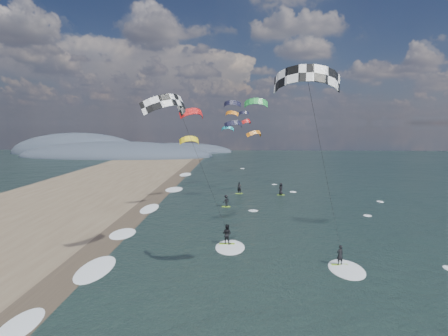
{
  "coord_description": "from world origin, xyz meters",
  "views": [
    {
      "loc": [
        0.24,
        -20.68,
        10.94
      ],
      "look_at": [
        -1.0,
        12.0,
        7.0
      ],
      "focal_mm": 30.0,
      "sensor_mm": 36.0,
      "label": 1
    }
  ],
  "objects": [
    {
      "name": "shoreline_surf",
      "position": [
        -10.8,
        14.75,
        0.0
      ],
      "size": [
        2.4,
        79.4,
        0.11
      ],
      "color": "white",
      "rests_on": "ground"
    },
    {
      "name": "coastal_hills",
      "position": [
        -44.84,
        107.86,
        0.0
      ],
      "size": [
        80.0,
        41.0,
        15.0
      ],
      "color": "#3D4756",
      "rests_on": "ground"
    },
    {
      "name": "ground",
      "position": [
        0.0,
        0.0,
        0.0
      ],
      "size": [
        260.0,
        260.0,
        0.0
      ],
      "primitive_type": "plane",
      "color": "black",
      "rests_on": "ground"
    },
    {
      "name": "wet_sand_strip",
      "position": [
        -12.0,
        10.0,
        0.0
      ],
      "size": [
        3.0,
        240.0,
        0.0
      ],
      "primitive_type": "cube",
      "color": "#382D23",
      "rests_on": "ground"
    },
    {
      "name": "kitesurfer_near_a",
      "position": [
        5.05,
        2.62,
        10.87
      ],
      "size": [
        7.63,
        8.53,
        14.84
      ],
      "color": "#89CA23",
      "rests_on": "ground"
    },
    {
      "name": "bg_kite_field",
      "position": [
        -0.2,
        55.36,
        11.66
      ],
      "size": [
        14.37,
        69.64,
        7.08
      ],
      "color": "teal",
      "rests_on": "ground"
    },
    {
      "name": "far_kitesurfers",
      "position": [
        2.25,
        32.73,
        0.87
      ],
      "size": [
        9.23,
        10.2,
        1.84
      ],
      "color": "#89CA23",
      "rests_on": "ground"
    },
    {
      "name": "kitesurfer_near_b",
      "position": [
        -3.14,
        7.85,
        8.92
      ],
      "size": [
        6.88,
        9.44,
        13.63
      ],
      "color": "#89CA23",
      "rests_on": "ground"
    }
  ]
}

